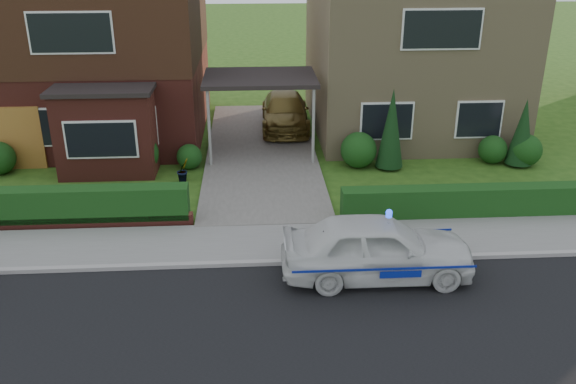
{
  "coord_description": "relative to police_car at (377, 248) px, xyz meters",
  "views": [
    {
      "loc": [
        -0.33,
        -9.5,
        7.26
      ],
      "look_at": [
        0.49,
        3.5,
        1.68
      ],
      "focal_mm": 38.0,
      "sensor_mm": 36.0,
      "label": 1
    }
  ],
  "objects": [
    {
      "name": "conifer_a",
      "position": [
        1.78,
        6.8,
        0.57
      ],
      "size": [
        0.9,
        0.9,
        2.6
      ],
      "primitive_type": "cone",
      "color": "black",
      "rests_on": "ground"
    },
    {
      "name": "shrub_right_near",
      "position": [
        0.78,
        7.0,
        -0.13
      ],
      "size": [
        1.2,
        1.2,
        1.2
      ],
      "primitive_type": "sphere",
      "color": "#123410",
      "rests_on": "ground"
    },
    {
      "name": "hedge_left",
      "position": [
        -8.22,
        3.05,
        -0.73
      ],
      "size": [
        7.5,
        0.55,
        0.9
      ],
      "primitive_type": "cube",
      "color": "#123410",
      "rests_on": "ground"
    },
    {
      "name": "conifer_b",
      "position": [
        6.18,
        6.8,
        0.37
      ],
      "size": [
        0.9,
        0.9,
        2.2
      ],
      "primitive_type": "cone",
      "color": "black",
      "rests_on": "ground"
    },
    {
      "name": "shrub_left_mid",
      "position": [
        -6.42,
        6.9,
        -0.07
      ],
      "size": [
        1.32,
        1.32,
        1.32
      ],
      "primitive_type": "sphere",
      "color": "#123410",
      "rests_on": "ground"
    },
    {
      "name": "road",
      "position": [
        -2.42,
        -2.4,
        -0.73
      ],
      "size": [
        60.0,
        6.0,
        0.02
      ],
      "primitive_type": "cube",
      "color": "black",
      "rests_on": "ground"
    },
    {
      "name": "driveway",
      "position": [
        -2.42,
        8.6,
        -0.67
      ],
      "size": [
        3.8,
        12.0,
        0.12
      ],
      "primitive_type": "cube",
      "color": "#666059",
      "rests_on": "ground"
    },
    {
      "name": "potted_plant_c",
      "position": [
        -8.3,
        6.6,
        -0.32
      ],
      "size": [
        0.54,
        0.54,
        0.82
      ],
      "primitive_type": "imported",
      "rotation": [
        0.0,
        0.0,
        1.39
      ],
      "color": "gray",
      "rests_on": "ground"
    },
    {
      "name": "sidewalk",
      "position": [
        -2.42,
        1.7,
        -0.68
      ],
      "size": [
        60.0,
        2.0,
        0.1
      ],
      "primitive_type": "cube",
      "color": "slate",
      "rests_on": "ground"
    },
    {
      "name": "house_left",
      "position": [
        -8.2,
        11.5,
        3.08
      ],
      "size": [
        7.5,
        9.53,
        7.25
      ],
      "color": "maroon",
      "rests_on": "ground"
    },
    {
      "name": "house_right",
      "position": [
        3.38,
        11.59,
        2.93
      ],
      "size": [
        7.5,
        8.06,
        7.25
      ],
      "color": "tan",
      "rests_on": "ground"
    },
    {
      "name": "police_car",
      "position": [
        0.0,
        0.0,
        0.0
      ],
      "size": [
        3.96,
        4.32,
        1.63
      ],
      "rotation": [
        0.0,
        0.0,
        1.56
      ],
      "color": "silver",
      "rests_on": "ground"
    },
    {
      "name": "shrub_right_far",
      "position": [
        6.38,
        6.8,
        -0.19
      ],
      "size": [
        1.08,
        1.08,
        1.08
      ],
      "primitive_type": "sphere",
      "color": "#123410",
      "rests_on": "ground"
    },
    {
      "name": "ground",
      "position": [
        -2.42,
        -2.4,
        -0.73
      ],
      "size": [
        120.0,
        120.0,
        0.0
      ],
      "primitive_type": "plane",
      "color": "#274D14",
      "rests_on": "ground"
    },
    {
      "name": "kerb",
      "position": [
        -2.42,
        0.65,
        -0.67
      ],
      "size": [
        60.0,
        0.16,
        0.12
      ],
      "primitive_type": "cube",
      "color": "#9E9993",
      "rests_on": "ground"
    },
    {
      "name": "potted_plant_b",
      "position": [
        -4.92,
        6.05,
        -0.36
      ],
      "size": [
        0.53,
        0.52,
        0.75
      ],
      "primitive_type": "imported",
      "rotation": [
        0.0,
        0.0,
        0.88
      ],
      "color": "gray",
      "rests_on": "ground"
    },
    {
      "name": "driveway_car",
      "position": [
        -1.42,
        11.25,
        0.03
      ],
      "size": [
        1.91,
        4.47,
        1.28
      ],
      "primitive_type": "imported",
      "rotation": [
        0.0,
        0.0,
        -0.02
      ],
      "color": "brown",
      "rests_on": "driveway"
    },
    {
      "name": "carport_link",
      "position": [
        -2.42,
        8.55,
        1.92
      ],
      "size": [
        3.8,
        3.0,
        2.77
      ],
      "color": "black",
      "rests_on": "ground"
    },
    {
      "name": "shrub_left_near",
      "position": [
        -4.82,
        7.2,
        -0.31
      ],
      "size": [
        0.84,
        0.84,
        0.84
      ],
      "primitive_type": "sphere",
      "color": "#123410",
      "rests_on": "ground"
    },
    {
      "name": "dwarf_wall",
      "position": [
        -8.22,
        2.9,
        -0.55
      ],
      "size": [
        7.7,
        0.25,
        0.36
      ],
      "primitive_type": "cube",
      "color": "maroon",
      "rests_on": "ground"
    },
    {
      "name": "hedge_right",
      "position": [
        3.38,
        2.95,
        -0.73
      ],
      "size": [
        7.5,
        0.55,
        0.8
      ],
      "primitive_type": "cube",
      "color": "#123410",
      "rests_on": "ground"
    },
    {
      "name": "shrub_right_mid",
      "position": [
        5.38,
        7.1,
        -0.25
      ],
      "size": [
        0.96,
        0.96,
        0.96
      ],
      "primitive_type": "sphere",
      "color": "#123410",
      "rests_on": "ground"
    },
    {
      "name": "garage_door",
      "position": [
        -10.67,
        7.56,
        0.32
      ],
      "size": [
        2.2,
        0.1,
        2.1
      ],
      "primitive_type": "cube",
      "color": "brown",
      "rests_on": "ground"
    }
  ]
}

